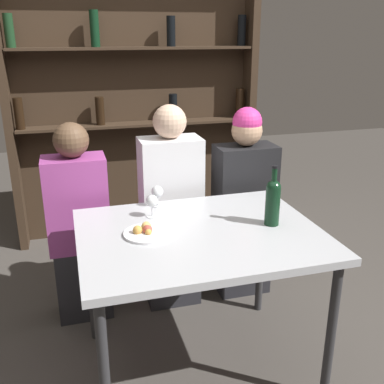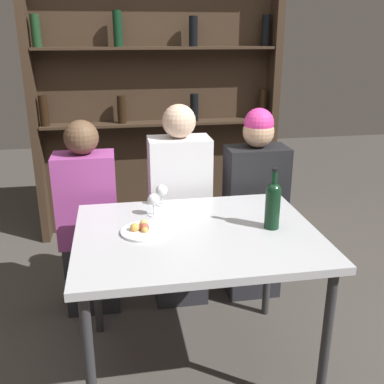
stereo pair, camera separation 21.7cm
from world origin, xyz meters
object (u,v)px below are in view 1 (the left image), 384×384
wine_glass_1 (152,202)px  wine_bottle (273,200)px  seated_person_center (171,214)px  food_plate_0 (147,232)px  wine_glass_0 (157,192)px  seated_person_right (244,207)px  seated_person_left (79,229)px

wine_glass_1 → wine_bottle: bearing=-25.1°
seated_person_center → food_plate_0: bearing=-113.0°
wine_bottle → seated_person_center: seated_person_center is taller
wine_glass_0 → seated_person_right: bearing=23.7°
wine_glass_0 → food_plate_0: 0.37m
seated_person_left → seated_person_center: seated_person_center is taller
wine_glass_0 → seated_person_center: bearing=63.1°
seated_person_center → seated_person_left: bearing=180.0°
seated_person_left → seated_person_right: size_ratio=0.97×
wine_glass_0 → seated_person_left: seated_person_left is taller
wine_glass_1 → seated_person_center: bearing=64.7°
food_plate_0 → seated_person_right: seated_person_right is taller
seated_person_right → food_plate_0: bearing=-140.4°
food_plate_0 → seated_person_right: 0.97m
wine_bottle → wine_glass_0: size_ratio=2.62×
wine_glass_1 → seated_person_left: 0.61m
wine_bottle → seated_person_right: (0.13, 0.66, -0.30)m
wine_bottle → seated_person_center: 0.80m
wine_bottle → food_plate_0: (-0.60, 0.05, -0.11)m
food_plate_0 → seated_person_center: size_ratio=0.18×
seated_person_right → seated_person_center: bearing=180.0°
wine_glass_0 → seated_person_center: size_ratio=0.09×
wine_glass_0 → food_plate_0: bearing=-109.8°
seated_person_left → wine_glass_0: bearing=-32.9°
wine_glass_1 → seated_person_center: (0.19, 0.41, -0.25)m
food_plate_0 → seated_person_left: seated_person_left is taller
seated_person_left → wine_glass_1: bearing=-48.6°
seated_person_left → seated_person_center: bearing=0.0°
wine_glass_1 → seated_person_center: size_ratio=0.09×
wine_bottle → seated_person_left: size_ratio=0.25×
wine_bottle → wine_glass_0: bearing=140.9°
wine_glass_1 → seated_person_right: 0.82m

